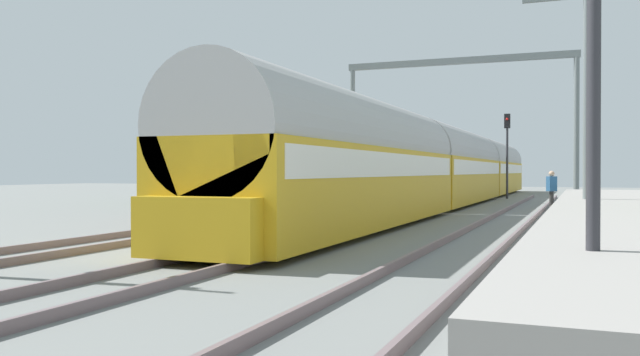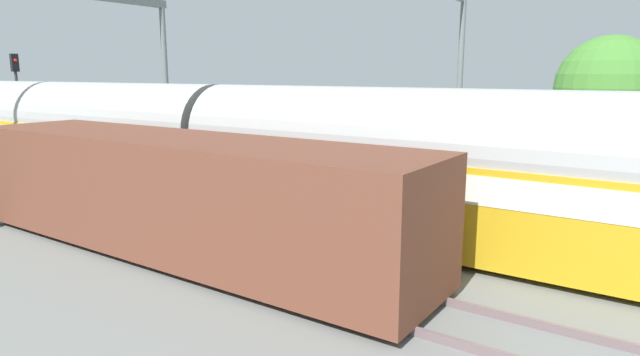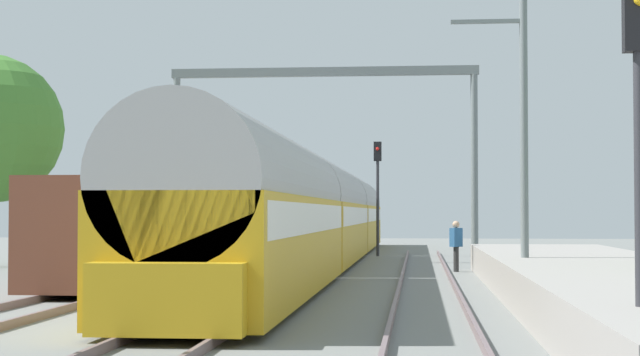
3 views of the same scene
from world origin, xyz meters
name	(u,v)px [view 2 (image 2 of 3)]	position (x,y,z in m)	size (l,w,h in m)	color
ground	(569,271)	(0.00, 0.00, 0.00)	(120.00, 120.00, 0.00)	slate
track_far_west	(524,340)	(-4.01, 0.00, 0.08)	(1.52, 60.00, 0.16)	#6D5B5D
track_west	(570,268)	(0.00, 0.00, 0.08)	(1.52, 60.00, 0.16)	#6D5B5D
track_east	(596,226)	(4.01, 0.00, 0.08)	(1.52, 60.00, 0.16)	#6D5B5D
platform	(551,183)	(7.83, 2.00, 0.45)	(4.40, 28.00, 0.90)	gray
passenger_train	(75,132)	(0.00, 18.87, 1.97)	(2.93, 49.20, 3.82)	gold
freight_car	(180,194)	(-4.01, 8.07, 1.47)	(2.80, 13.00, 2.70)	brown
person_crossing	(239,149)	(5.06, 14.55, 1.03)	(0.46, 0.45, 1.73)	#2B2B2B
railway_signal_far	(18,92)	(1.92, 26.98, 3.38)	(0.36, 0.30, 5.30)	#2D2D33
catenary_gantry	(47,41)	(0.00, 20.34, 5.62)	(12.42, 0.28, 7.86)	slate
catenary_pole_east_mid	(459,78)	(6.36, 5.06, 4.15)	(1.90, 0.20, 8.00)	slate
tree_east_background	(609,88)	(11.67, 0.88, 3.76)	(4.09, 4.09, 5.81)	#4C3826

